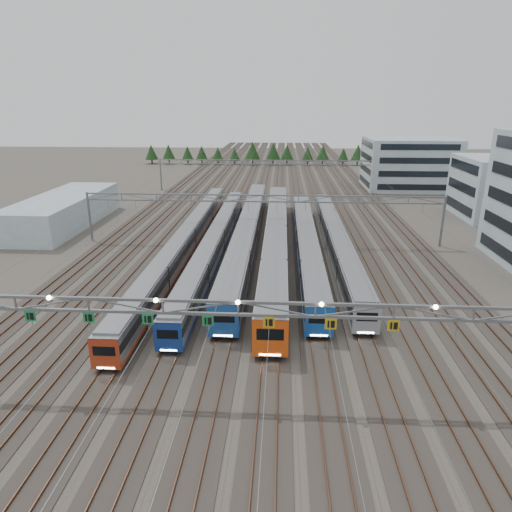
# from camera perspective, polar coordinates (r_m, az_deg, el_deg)

# --- Properties ---
(ground) EXTENTS (400.00, 400.00, 0.00)m
(ground) POSITION_cam_1_polar(r_m,az_deg,el_deg) (37.20, -2.09, -16.78)
(ground) COLOR #47423A
(ground) RESTS_ON ground
(track_bed) EXTENTS (54.00, 260.00, 5.42)m
(track_bed) POSITION_cam_1_polar(r_m,az_deg,el_deg) (131.72, 1.98, 9.92)
(track_bed) COLOR #2D2823
(track_bed) RESTS_ON ground
(train_a) EXTENTS (2.56, 67.86, 3.33)m
(train_a) POSITION_cam_1_polar(r_m,az_deg,el_deg) (70.15, -8.59, 2.21)
(train_a) COLOR black
(train_a) RESTS_ON ground
(train_b) EXTENTS (2.57, 60.39, 3.34)m
(train_b) POSITION_cam_1_polar(r_m,az_deg,el_deg) (68.78, -5.02, 2.02)
(train_b) COLOR black
(train_b) RESTS_ON ground
(train_c) EXTENTS (3.05, 63.51, 3.98)m
(train_c) POSITION_cam_1_polar(r_m,az_deg,el_deg) (72.32, -1.01, 3.19)
(train_c) COLOR black
(train_c) RESTS_ON ground
(train_d) EXTENTS (3.18, 62.74, 4.15)m
(train_d) POSITION_cam_1_polar(r_m,az_deg,el_deg) (68.66, 2.52, 2.40)
(train_d) COLOR black
(train_d) RESTS_ON ground
(train_e) EXTENTS (2.77, 52.92, 3.61)m
(train_e) POSITION_cam_1_polar(r_m,az_deg,el_deg) (67.84, 6.31, 1.86)
(train_e) COLOR black
(train_e) RESTS_ON ground
(train_f) EXTENTS (2.69, 53.47, 3.50)m
(train_f) POSITION_cam_1_polar(r_m,az_deg,el_deg) (69.31, 9.98, 2.00)
(train_f) COLOR black
(train_f) RESTS_ON ground
(gantry_near) EXTENTS (56.36, 0.61, 8.08)m
(gantry_near) POSITION_cam_1_polar(r_m,az_deg,el_deg) (33.49, -2.33, -6.97)
(gantry_near) COLOR slate
(gantry_near) RESTS_ON ground
(gantry_mid) EXTENTS (56.36, 0.36, 8.00)m
(gantry_mid) POSITION_cam_1_polar(r_m,az_deg,el_deg) (71.84, 0.82, 6.49)
(gantry_mid) COLOR slate
(gantry_mid) RESTS_ON ground
(gantry_far) EXTENTS (56.36, 0.36, 8.00)m
(gantry_far) POSITION_cam_1_polar(r_m,az_deg,el_deg) (116.18, 1.82, 11.18)
(gantry_far) COLOR slate
(gantry_far) RESTS_ON ground
(depot_bldg_mid) EXTENTS (14.00, 16.00, 11.60)m
(depot_bldg_mid) POSITION_cam_1_polar(r_m,az_deg,el_deg) (100.86, 28.01, 7.54)
(depot_bldg_mid) COLOR #98ACB5
(depot_bldg_mid) RESTS_ON ground
(depot_bldg_north) EXTENTS (22.00, 18.00, 12.80)m
(depot_bldg_north) POSITION_cam_1_polar(r_m,az_deg,el_deg) (127.40, 18.52, 10.92)
(depot_bldg_north) COLOR #98ACB5
(depot_bldg_north) RESTS_ON ground
(west_shed) EXTENTS (10.00, 30.00, 5.34)m
(west_shed) POSITION_cam_1_polar(r_m,az_deg,el_deg) (91.07, -22.91, 5.24)
(west_shed) COLOR #98ACB5
(west_shed) RESTS_ON ground
(treeline) EXTENTS (87.50, 5.60, 7.02)m
(treeline) POSITION_cam_1_polar(r_m,az_deg,el_deg) (168.16, 0.90, 12.79)
(treeline) COLOR #332114
(treeline) RESTS_ON ground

